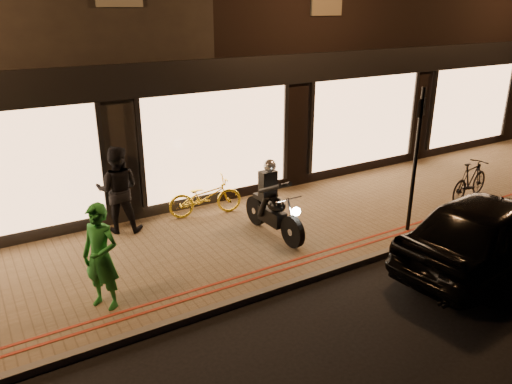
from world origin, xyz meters
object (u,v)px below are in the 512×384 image
Objects in this scene: parked_car at (491,231)px; person_green at (101,257)px; bicycle_gold at (205,197)px; sign_post at (416,153)px; motorcycle at (273,207)px.

person_green is at bearing 64.50° from parked_car.
sign_post is at bearing -120.01° from bicycle_gold.
parked_car is at bearing -83.56° from sign_post.
motorcycle is 1.13× the size of person_green.
bicycle_gold is 5.85m from parked_car.
sign_post is at bearing 47.86° from person_green.
bicycle_gold is 0.39× the size of parked_car.
bicycle_gold is (-0.74, 1.64, -0.18)m from motorcycle.
sign_post is 0.70× the size of parked_car.
person_green reaches higher than parked_car.
parked_car is (0.20, -1.74, -1.07)m from sign_post.
motorcycle is at bearing 153.21° from sign_post.
motorcycle reaches higher than bicycle_gold.
bicycle_gold is at bearing 112.44° from motorcycle.
bicycle_gold is (-3.32, 2.94, -1.24)m from sign_post.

